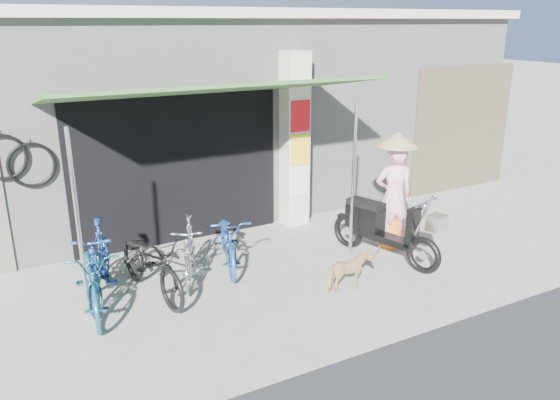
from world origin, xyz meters
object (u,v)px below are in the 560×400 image
bike_black (152,263)px  nun (394,192)px  bike_blue (99,262)px  street_dog (349,272)px  bike_navy (228,240)px  bike_silver (189,250)px  moped (382,228)px  bike_teal (94,277)px

bike_black → nun: size_ratio=0.93×
bike_blue → street_dog: 3.28m
bike_navy → street_dog: bike_navy is taller
bike_blue → bike_silver: (1.20, -0.06, -0.06)m
street_dog → nun: nun is taller
bike_silver → nun: bearing=15.5°
moped → nun: bearing=17.5°
bike_navy → street_dog: bearing=-36.8°
bike_teal → bike_black: size_ratio=1.00×
street_dog → bike_blue: bearing=62.2°
street_dog → bike_silver: bearing=50.1°
bike_blue → moped: (4.00, -0.76, -0.01)m
street_dog → bike_black: bearing=61.3°
bike_navy → moped: 2.31m
bike_black → bike_navy: (1.23, 0.34, -0.04)m
bike_black → bike_silver: size_ratio=1.18×
bike_black → nun: bearing=-13.1°
bike_teal → moped: (4.11, -0.45, 0.04)m
bike_teal → bike_silver: 1.34m
moped → nun: (0.45, 0.31, 0.42)m
bike_silver → nun: 3.31m
bike_black → bike_navy: 1.27m
street_dog → moped: 1.24m
bike_black → street_dog: bike_black is taller
moped → bike_black: bearing=154.6°
nun → bike_silver: bearing=11.0°
bike_black → street_dog: (2.33, -1.15, -0.18)m
bike_teal → bike_navy: (1.97, 0.39, -0.04)m
bike_teal → street_dog: (3.07, -1.10, -0.18)m
street_dog → nun: bearing=-59.8°
bike_silver → bike_navy: size_ratio=0.92×
bike_teal → bike_black: 0.74m
bike_blue → bike_silver: size_ratio=1.14×
bike_silver → nun: size_ratio=0.78×
bike_navy → street_dog: (1.11, -1.49, -0.14)m
bike_blue → bike_navy: size_ratio=1.05×
bike_black → bike_navy: size_ratio=1.09×
street_dog → moped: (1.04, 0.65, 0.22)m
bike_silver → street_dog: (1.76, -1.35, -0.16)m
bike_teal → moped: bearing=1.3°
bike_blue → street_dog: (2.96, -1.40, -0.22)m
bike_teal → nun: nun is taller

